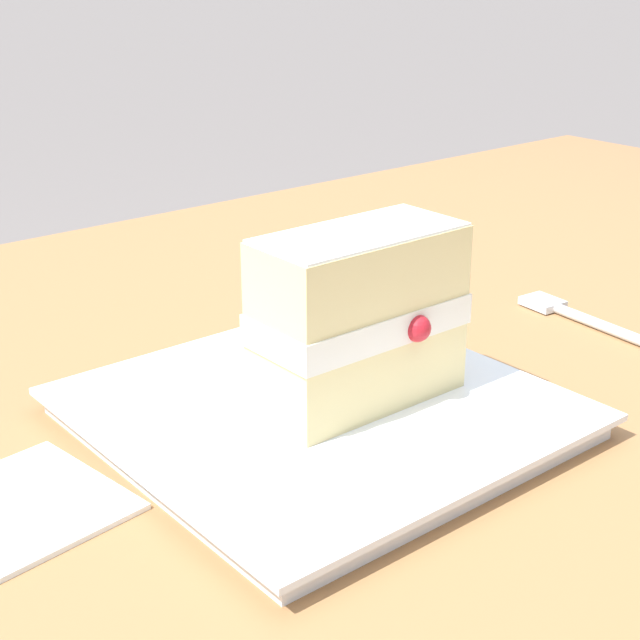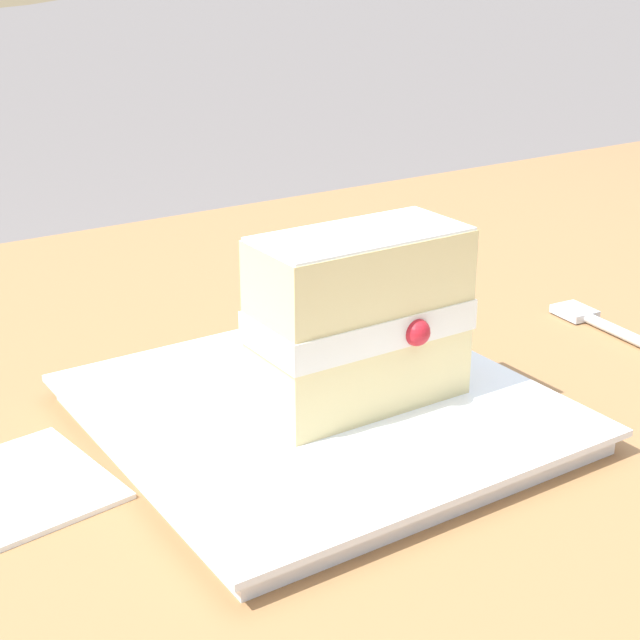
{
  "view_description": "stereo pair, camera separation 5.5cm",
  "coord_description": "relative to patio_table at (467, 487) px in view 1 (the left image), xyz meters",
  "views": [
    {
      "loc": [
        0.47,
        0.4,
        1.04
      ],
      "look_at": [
        0.14,
        0.01,
        0.84
      ],
      "focal_mm": 54.07,
      "sensor_mm": 36.0,
      "label": 1
    },
    {
      "loc": [
        0.42,
        0.43,
        1.04
      ],
      "look_at": [
        0.14,
        0.01,
        0.84
      ],
      "focal_mm": 54.07,
      "sensor_mm": 36.0,
      "label": 2
    }
  ],
  "objects": [
    {
      "name": "dessert_fork",
      "position": [
        -0.11,
        0.02,
        0.1
      ],
      "size": [
        0.03,
        0.17,
        0.01
      ],
      "color": "silver",
      "rests_on": "patio_table"
    },
    {
      "name": "cake_slice",
      "position": [
        0.12,
        0.02,
        0.17
      ],
      "size": [
        0.12,
        0.07,
        0.1
      ],
      "color": "#EAD18C",
      "rests_on": "dessert_plate"
    },
    {
      "name": "patio_table",
      "position": [
        0.0,
        0.0,
        0.0
      ],
      "size": [
        1.45,
        0.94,
        0.77
      ],
      "color": "olive",
      "rests_on": "ground"
    },
    {
      "name": "dessert_plate",
      "position": [
        0.14,
        0.01,
        0.11
      ],
      "size": [
        0.25,
        0.25,
        0.02
      ],
      "color": "white",
      "rests_on": "patio_table"
    }
  ]
}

